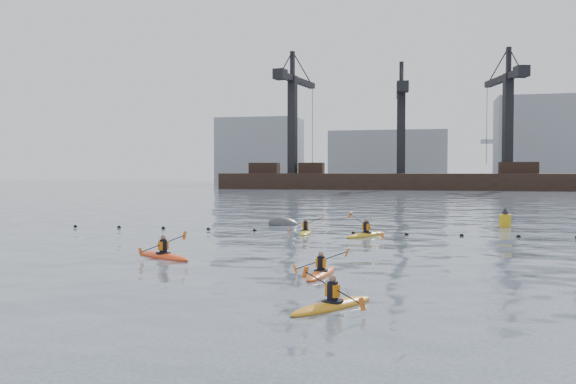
# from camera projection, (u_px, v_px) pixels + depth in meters

# --- Properties ---
(ground) EXTENTS (400.00, 400.00, 0.00)m
(ground) POSITION_uv_depth(u_px,v_px,m) (191.00, 334.00, 13.54)
(ground) COLOR #394653
(ground) RESTS_ON ground
(float_line) EXTENTS (33.24, 0.73, 0.24)m
(float_line) POSITION_uv_depth(u_px,v_px,m) (328.00, 232.00, 35.60)
(float_line) COLOR black
(float_line) RESTS_ON ground
(barge_pier) EXTENTS (72.00, 19.30, 29.50)m
(barge_pier) POSITION_uv_depth(u_px,v_px,m) (400.00, 180.00, 120.68)
(barge_pier) COLOR black
(barge_pier) RESTS_ON ground
(skyline) EXTENTS (141.00, 28.00, 22.00)m
(skyline) POSITION_uv_depth(u_px,v_px,m) (416.00, 149.00, 159.11)
(skyline) COLOR gray
(skyline) RESTS_ON ground
(kayaker_0) EXTENTS (2.04, 2.99, 1.11)m
(kayaker_0) POSITION_uv_depth(u_px,v_px,m) (321.00, 272.00, 21.17)
(kayaker_0) COLOR #E45215
(kayaker_0) RESTS_ON ground
(kayaker_1) EXTENTS (2.22, 2.97, 1.11)m
(kayaker_1) POSITION_uv_depth(u_px,v_px,m) (332.00, 304.00, 16.13)
(kayaker_1) COLOR orange
(kayaker_1) RESTS_ON ground
(kayaker_2) EXTENTS (3.26, 2.36, 1.15)m
(kayaker_2) POSITION_uv_depth(u_px,v_px,m) (163.00, 255.00, 25.46)
(kayaker_2) COLOR #F14216
(kayaker_2) RESTS_ON ground
(kayaker_3) EXTENTS (2.35, 3.38, 1.43)m
(kayaker_3) POSITION_uv_depth(u_px,v_px,m) (366.00, 234.00, 33.84)
(kayaker_3) COLOR gold
(kayaker_3) RESTS_ON ground
(kayaker_5) EXTENTS (2.16, 3.16, 1.20)m
(kayaker_5) POSITION_uv_depth(u_px,v_px,m) (306.00, 232.00, 35.31)
(kayaker_5) COLOR gold
(kayaker_5) RESTS_ON ground
(mooring_buoy) EXTENTS (2.66, 2.00, 1.52)m
(mooring_buoy) POSITION_uv_depth(u_px,v_px,m) (284.00, 225.00, 40.62)
(mooring_buoy) COLOR #373A3C
(mooring_buoy) RESTS_ON ground
(nav_buoy) EXTENTS (0.75, 0.75, 1.37)m
(nav_buoy) POSITION_uv_depth(u_px,v_px,m) (505.00, 220.00, 39.57)
(nav_buoy) COLOR #B8A012
(nav_buoy) RESTS_ON ground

